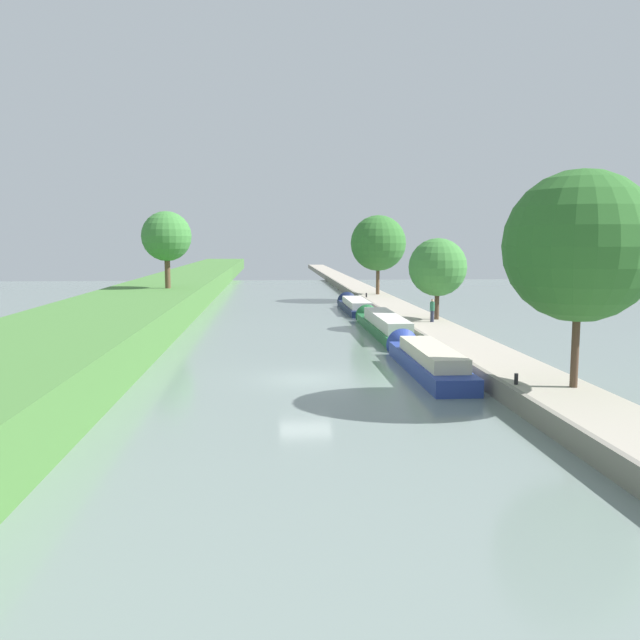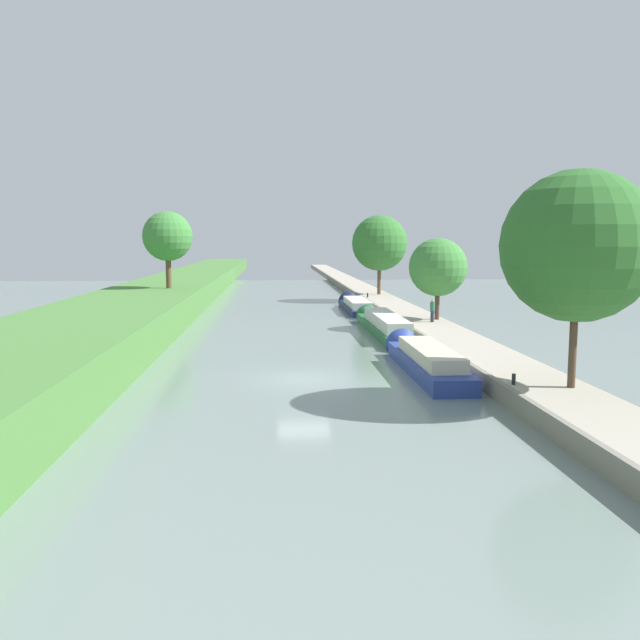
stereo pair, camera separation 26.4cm
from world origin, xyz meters
The scene contains 14 objects.
ground_plane centered at (0.00, 0.00, 0.00)m, with size 160.00×160.00×0.00m, color slate.
left_grassy_bank centered at (-12.48, 0.00, 1.15)m, with size 8.94×260.00×2.29m.
right_towpath centered at (9.71, 0.00, 0.40)m, with size 3.41×260.00×0.80m.
stone_quay centered at (7.88, 0.00, 0.43)m, with size 0.25×260.00×0.85m.
narrowboat_blue centered at (6.28, 1.85, 0.58)m, with size 2.06×12.02×2.02m.
narrowboat_green centered at (6.48, 15.61, 0.60)m, with size 2.02×15.92×2.10m.
narrowboat_navy centered at (6.38, 30.97, 0.48)m, with size 2.16×12.70×2.06m.
tree_rightbank_near centered at (10.41, -5.94, 6.40)m, with size 5.95×5.95×8.58m.
tree_rightbank_midnear centered at (10.71, 16.72, 4.67)m, with size 4.29×4.29×6.03m.
tree_rightbank_midfar centered at (10.11, 39.78, 6.38)m, with size 6.03×6.03×8.60m.
tree_leftbank_downstream centered at (-11.03, 29.94, 7.02)m, with size 4.53×4.53×7.02m.
person_walking centered at (9.99, 15.22, 1.68)m, with size 0.34×0.34×1.66m.
mooring_bollard_near centered at (8.31, -5.30, 1.03)m, with size 0.16×0.16×0.45m.
mooring_bollard_far centered at (8.31, 36.04, 1.03)m, with size 0.16×0.16×0.45m.
Camera 1 is at (-1.64, -30.50, 6.60)m, focal length 36.44 mm.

